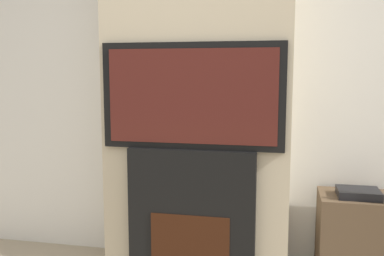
% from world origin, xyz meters
% --- Properties ---
extents(wall_back, '(6.00, 0.06, 2.70)m').
position_xyz_m(wall_back, '(0.00, 2.03, 1.35)').
color(wall_back, silver).
rests_on(wall_back, ground_plane).
extents(chimney_breast, '(1.21, 0.40, 2.70)m').
position_xyz_m(chimney_breast, '(0.00, 1.80, 1.35)').
color(chimney_breast, '#BCAD8E').
rests_on(chimney_breast, ground_plane).
extents(fireplace, '(0.81, 0.15, 0.89)m').
position_xyz_m(fireplace, '(0.00, 1.60, 0.44)').
color(fireplace, black).
rests_on(fireplace, ground_plane).
extents(television, '(1.14, 0.07, 0.66)m').
position_xyz_m(television, '(0.00, 1.60, 1.22)').
color(television, black).
rests_on(television, fireplace).
extents(media_stand, '(0.46, 0.37, 0.65)m').
position_xyz_m(media_stand, '(1.02, 1.78, 0.31)').
color(media_stand, brown).
rests_on(media_stand, ground_plane).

